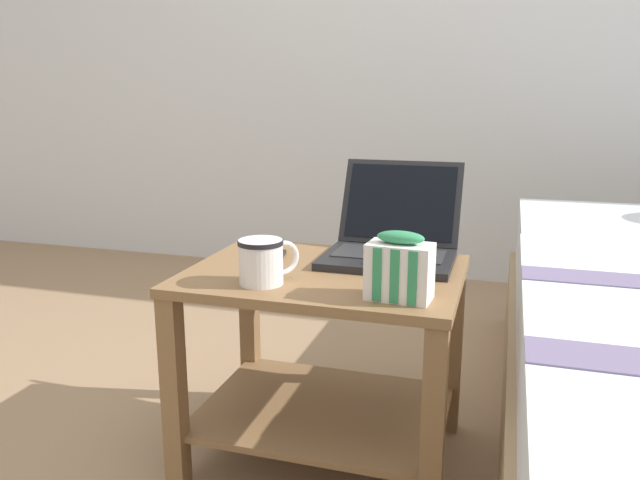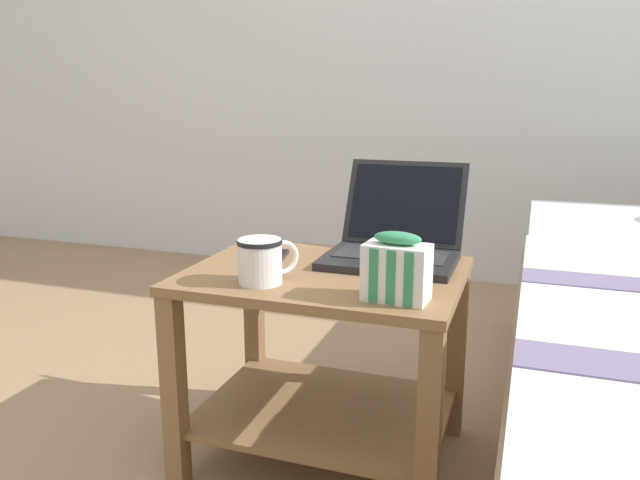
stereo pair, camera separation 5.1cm
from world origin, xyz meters
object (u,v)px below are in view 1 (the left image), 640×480
snack_bag (400,269)px  cell_phone (266,259)px  laptop (392,239)px  mug_front_left (262,259)px

snack_bag → cell_phone: (-0.36, 0.19, -0.06)m
laptop → snack_bag: laptop is taller
mug_front_left → snack_bag: (0.30, -0.02, 0.01)m
laptop → mug_front_left: (-0.22, -0.29, 0.01)m
cell_phone → laptop: bearing=22.2°
snack_bag → laptop: bearing=103.1°
laptop → snack_bag: bearing=-76.9°
mug_front_left → snack_bag: size_ratio=0.85×
mug_front_left → cell_phone: size_ratio=0.70×
mug_front_left → cell_phone: 0.19m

